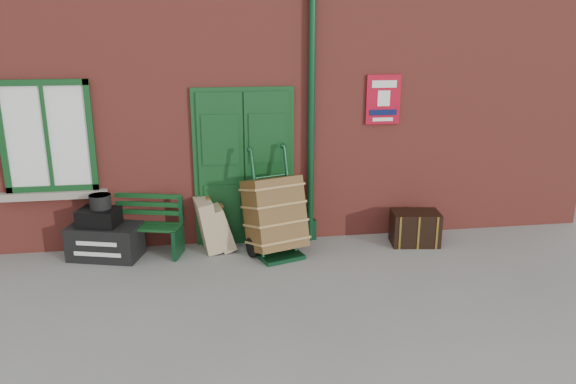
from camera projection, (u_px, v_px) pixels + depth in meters
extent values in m
plane|color=gray|center=(279.00, 284.00, 6.93)|extent=(80.00, 80.00, 0.00)
cube|color=#983A31|center=(252.00, 90.00, 9.67)|extent=(10.00, 4.00, 4.00)
cube|color=#103E19|center=(244.00, 170.00, 7.95)|extent=(1.42, 0.12, 2.32)
cube|color=white|center=(47.00, 137.00, 7.41)|extent=(1.20, 0.08, 1.50)
cylinder|color=#0D351B|center=(311.00, 105.00, 7.79)|extent=(0.10, 0.10, 4.00)
cube|color=#AC0C21|center=(383.00, 100.00, 7.98)|extent=(0.50, 0.03, 0.70)
cube|color=#103E19|center=(131.00, 226.00, 7.72)|extent=(1.43, 0.71, 0.04)
cube|color=#103E19|center=(135.00, 204.00, 7.84)|extent=(1.35, 0.39, 0.37)
cube|color=#0D351B|center=(86.00, 238.00, 7.85)|extent=(0.16, 0.42, 0.41)
cube|color=#0D351B|center=(178.00, 242.00, 7.71)|extent=(0.16, 0.42, 0.41)
cube|color=black|center=(105.00, 241.00, 7.65)|extent=(1.04, 0.75, 0.47)
cube|color=black|center=(99.00, 217.00, 7.55)|extent=(0.60, 0.50, 0.23)
cylinder|color=black|center=(100.00, 202.00, 7.52)|extent=(0.35, 0.35, 0.19)
cube|color=tan|center=(208.00, 224.00, 7.88)|extent=(0.40, 0.57, 0.76)
cube|color=tan|center=(221.00, 227.00, 7.92)|extent=(0.43, 0.52, 0.66)
cube|color=#0D351B|center=(281.00, 256.00, 7.69)|extent=(0.67, 0.57, 0.06)
cylinder|color=#0D351B|center=(257.00, 205.00, 7.55)|extent=(0.17, 0.40, 1.45)
cylinder|color=#0D351B|center=(290.00, 200.00, 7.77)|extent=(0.17, 0.40, 1.45)
cylinder|color=black|center=(252.00, 247.00, 7.71)|extent=(0.14, 0.28, 0.27)
cylinder|color=black|center=(294.00, 239.00, 8.00)|extent=(0.14, 0.28, 0.27)
cube|color=brown|center=(274.00, 213.00, 7.68)|extent=(0.92, 0.95, 1.07)
cube|color=black|center=(415.00, 228.00, 8.13)|extent=(0.73, 0.53, 0.49)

